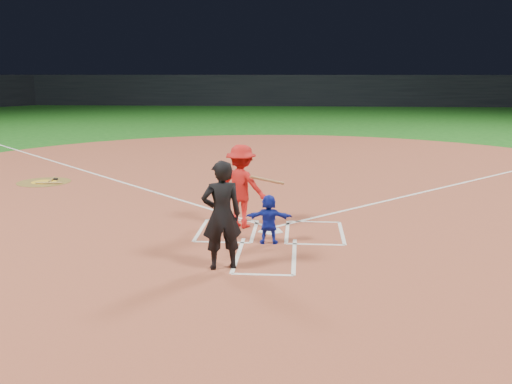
# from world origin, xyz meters

# --- Properties ---
(ground) EXTENTS (120.00, 120.00, 0.00)m
(ground) POSITION_xyz_m (0.00, 0.00, 0.00)
(ground) COLOR #165515
(ground) RESTS_ON ground
(home_plate_dirt) EXTENTS (28.00, 28.00, 0.01)m
(home_plate_dirt) POSITION_xyz_m (0.00, 6.00, 0.01)
(home_plate_dirt) COLOR brown
(home_plate_dirt) RESTS_ON ground
(stadium_wall_far) EXTENTS (80.00, 1.20, 3.20)m
(stadium_wall_far) POSITION_xyz_m (0.00, 48.00, 1.60)
(stadium_wall_far) COLOR black
(stadium_wall_far) RESTS_ON ground
(home_plate) EXTENTS (0.60, 0.60, 0.02)m
(home_plate) POSITION_xyz_m (0.00, 0.00, 0.02)
(home_plate) COLOR white
(home_plate) RESTS_ON home_plate_dirt
(on_deck_circle) EXTENTS (1.70, 1.70, 0.01)m
(on_deck_circle) POSITION_xyz_m (-7.66, 5.24, 0.02)
(on_deck_circle) COLOR brown
(on_deck_circle) RESTS_ON home_plate_dirt
(on_deck_logo) EXTENTS (0.80, 0.80, 0.00)m
(on_deck_logo) POSITION_xyz_m (-7.66, 5.24, 0.02)
(on_deck_logo) COLOR gold
(on_deck_logo) RESTS_ON on_deck_circle
(on_deck_bat_a) EXTENTS (0.24, 0.83, 0.06)m
(on_deck_bat_a) POSITION_xyz_m (-7.51, 5.49, 0.05)
(on_deck_bat_a) COLOR olive
(on_deck_bat_a) RESTS_ON on_deck_circle
(on_deck_bat_c) EXTENTS (0.84, 0.14, 0.06)m
(on_deck_bat_c) POSITION_xyz_m (-7.36, 4.94, 0.05)
(on_deck_bat_c) COLOR #A47D3C
(on_deck_bat_c) RESTS_ON on_deck_circle
(bat_weight_donut) EXTENTS (0.19, 0.19, 0.05)m
(bat_weight_donut) POSITION_xyz_m (-7.46, 5.64, 0.05)
(bat_weight_donut) COLOR black
(bat_weight_donut) RESTS_ON on_deck_circle
(catcher) EXTENTS (0.98, 0.33, 1.04)m
(catcher) POSITION_xyz_m (0.01, -0.89, 0.53)
(catcher) COLOR #1526AD
(catcher) RESTS_ON home_plate_dirt
(umpire) EXTENTS (0.84, 0.68, 2.00)m
(umpire) POSITION_xyz_m (-0.75, -2.50, 1.01)
(umpire) COLOR black
(umpire) RESTS_ON home_plate_dirt
(chalk_markings) EXTENTS (28.35, 17.32, 0.01)m
(chalk_markings) POSITION_xyz_m (0.00, 5.29, 0.01)
(chalk_markings) COLOR white
(chalk_markings) RESTS_ON home_plate_dirt
(batter_at_plate) EXTENTS (1.68, 1.08, 1.91)m
(batter_at_plate) POSITION_xyz_m (-0.69, 0.35, 0.97)
(batter_at_plate) COLOR red
(batter_at_plate) RESTS_ON home_plate_dirt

